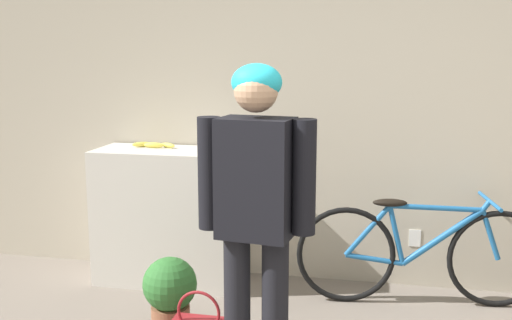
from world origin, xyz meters
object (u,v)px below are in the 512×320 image
bicycle (421,253)px  banana (154,145)px  person (256,197)px  potted_plant (170,293)px

bicycle → banana: 1.98m
person → bicycle: (0.85, 1.15, -0.60)m
person → banana: (-1.02, 1.28, 0.03)m
potted_plant → bicycle: bearing=28.7°
potted_plant → banana: bearing=115.5°
banana → potted_plant: 1.24m
potted_plant → person: bearing=-31.9°
bicycle → potted_plant: 1.64m
person → bicycle: 1.55m
banana → potted_plant: bearing=-64.5°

